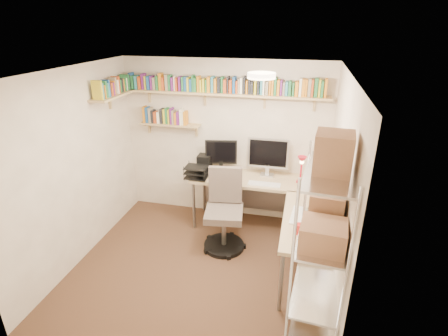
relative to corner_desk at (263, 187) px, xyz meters
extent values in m
plane|color=#42251C|center=(-0.70, -0.91, -0.81)|extent=(3.20, 3.20, 0.00)
cube|color=#C2B29E|center=(-0.70, 0.59, 0.44)|extent=(3.20, 0.04, 2.50)
cube|color=#C2B29E|center=(-2.30, -0.91, 0.44)|extent=(0.04, 3.00, 2.50)
cube|color=#C2B29E|center=(0.90, -0.91, 0.44)|extent=(0.04, 3.00, 2.50)
cube|color=#C2B29E|center=(-0.70, -2.41, 0.44)|extent=(3.20, 0.04, 2.50)
cube|color=silver|center=(-0.70, -0.91, 1.69)|extent=(3.20, 3.00, 0.04)
cube|color=white|center=(0.89, -0.36, 0.74)|extent=(0.01, 0.30, 0.42)
cube|color=silver|center=(0.89, -0.76, 0.69)|extent=(0.01, 0.28, 0.38)
cylinder|color=#FFEAC6|center=(0.00, -0.71, 1.65)|extent=(0.30, 0.30, 0.06)
cube|color=tan|center=(-0.70, 0.46, 1.21)|extent=(3.05, 0.25, 0.03)
cube|color=tan|center=(-2.18, 0.04, 1.21)|extent=(0.25, 1.00, 0.03)
cube|color=tan|center=(-1.55, 0.49, 0.69)|extent=(0.95, 0.20, 0.02)
cube|color=tan|center=(-1.90, 0.53, 1.14)|extent=(0.03, 0.20, 0.20)
cube|color=tan|center=(-1.00, 0.53, 1.14)|extent=(0.03, 0.20, 0.20)
cube|color=tan|center=(-0.10, 0.53, 1.14)|extent=(0.03, 0.20, 0.20)
cube|color=tan|center=(0.60, 0.53, 1.14)|extent=(0.03, 0.20, 0.20)
cube|color=teal|center=(-2.17, 0.46, 1.33)|extent=(0.03, 0.12, 0.21)
cube|color=#1A4B8A|center=(-2.13, 0.46, 1.35)|extent=(0.03, 0.14, 0.24)
cube|color=#246D38|center=(-2.09, 0.46, 1.33)|extent=(0.04, 0.15, 0.20)
cube|color=teal|center=(-2.03, 0.46, 1.33)|extent=(0.04, 0.15, 0.20)
cube|color=#B44318|center=(-1.98, 0.46, 1.32)|extent=(0.04, 0.14, 0.19)
cube|color=#611D6D|center=(-1.93, 0.46, 1.34)|extent=(0.04, 0.12, 0.23)
cube|color=gold|center=(-1.88, 0.46, 1.33)|extent=(0.03, 0.13, 0.20)
cube|color=#1A4B8A|center=(-1.84, 0.46, 1.33)|extent=(0.04, 0.13, 0.20)
cube|color=#611D6D|center=(-1.79, 0.46, 1.33)|extent=(0.03, 0.12, 0.20)
cube|color=gray|center=(-1.74, 0.46, 1.32)|extent=(0.04, 0.14, 0.18)
cube|color=#246D38|center=(-1.69, 0.46, 1.33)|extent=(0.03, 0.15, 0.21)
cube|color=orange|center=(-1.65, 0.46, 1.35)|extent=(0.04, 0.11, 0.25)
cube|color=#B44318|center=(-1.60, 0.46, 1.32)|extent=(0.04, 0.13, 0.19)
cube|color=gray|center=(-1.55, 0.46, 1.34)|extent=(0.04, 0.13, 0.23)
cube|color=#246D38|center=(-1.50, 0.46, 1.34)|extent=(0.03, 0.12, 0.23)
cube|color=#611D6D|center=(-1.46, 0.46, 1.32)|extent=(0.03, 0.15, 0.19)
cube|color=white|center=(-1.42, 0.46, 1.33)|extent=(0.02, 0.12, 0.21)
cube|color=#B44318|center=(-1.39, 0.46, 1.32)|extent=(0.03, 0.15, 0.19)
cube|color=#611D6D|center=(-1.34, 0.46, 1.33)|extent=(0.03, 0.12, 0.21)
cube|color=#246D38|center=(-1.30, 0.46, 1.33)|extent=(0.03, 0.13, 0.21)
cube|color=#1A4B8A|center=(-1.25, 0.46, 1.33)|extent=(0.04, 0.12, 0.21)
cube|color=gold|center=(-1.21, 0.46, 1.33)|extent=(0.03, 0.14, 0.20)
cube|color=#1A4B8A|center=(-1.17, 0.46, 1.32)|extent=(0.03, 0.14, 0.18)
cube|color=#246D38|center=(-1.14, 0.46, 1.35)|extent=(0.02, 0.13, 0.24)
cube|color=#246D38|center=(-1.10, 0.46, 1.33)|extent=(0.04, 0.15, 0.20)
cube|color=orange|center=(-1.06, 0.46, 1.34)|extent=(0.03, 0.12, 0.22)
cube|color=gold|center=(-1.02, 0.46, 1.32)|extent=(0.03, 0.14, 0.18)
cube|color=gold|center=(-0.98, 0.46, 1.32)|extent=(0.03, 0.12, 0.19)
cube|color=#246D38|center=(-0.94, 0.46, 1.32)|extent=(0.03, 0.13, 0.18)
cube|color=orange|center=(-0.90, 0.46, 1.34)|extent=(0.04, 0.14, 0.22)
cube|color=teal|center=(-0.85, 0.46, 1.34)|extent=(0.04, 0.14, 0.23)
cube|color=orange|center=(-0.80, 0.46, 1.33)|extent=(0.04, 0.14, 0.20)
cube|color=black|center=(-0.75, 0.46, 1.33)|extent=(0.04, 0.14, 0.21)
cube|color=#246D38|center=(-0.70, 0.46, 1.34)|extent=(0.03, 0.12, 0.23)
cube|color=#B44318|center=(-0.66, 0.46, 1.32)|extent=(0.04, 0.13, 0.19)
cube|color=black|center=(-0.62, 0.46, 1.34)|extent=(0.02, 0.14, 0.23)
cube|color=#B44318|center=(-0.58, 0.46, 1.32)|extent=(0.04, 0.12, 0.19)
cube|color=#1A4B8A|center=(-0.53, 0.46, 1.34)|extent=(0.04, 0.14, 0.23)
cube|color=#B44318|center=(-0.49, 0.46, 1.32)|extent=(0.02, 0.13, 0.18)
cube|color=gray|center=(-0.46, 0.46, 1.33)|extent=(0.03, 0.12, 0.20)
cube|color=white|center=(-0.43, 0.46, 1.34)|extent=(0.03, 0.12, 0.22)
cube|color=black|center=(-0.38, 0.46, 1.35)|extent=(0.03, 0.14, 0.24)
cube|color=orange|center=(-0.35, 0.46, 1.32)|extent=(0.03, 0.12, 0.18)
cube|color=black|center=(-0.31, 0.46, 1.34)|extent=(0.03, 0.12, 0.21)
cube|color=black|center=(-0.28, 0.46, 1.31)|extent=(0.04, 0.12, 0.17)
cube|color=gold|center=(-0.23, 0.46, 1.32)|extent=(0.03, 0.11, 0.19)
cube|color=black|center=(-0.18, 0.46, 1.32)|extent=(0.03, 0.14, 0.19)
cube|color=teal|center=(-0.14, 0.46, 1.33)|extent=(0.03, 0.12, 0.20)
cube|color=white|center=(-0.11, 0.46, 1.35)|extent=(0.02, 0.14, 0.24)
cube|color=gray|center=(-0.06, 0.46, 1.32)|extent=(0.04, 0.12, 0.18)
cube|color=orange|center=(-0.02, 0.46, 1.33)|extent=(0.02, 0.14, 0.20)
cube|color=orange|center=(0.01, 0.46, 1.34)|extent=(0.03, 0.14, 0.23)
cube|color=#246D38|center=(0.05, 0.46, 1.35)|extent=(0.03, 0.14, 0.24)
cube|color=orange|center=(0.09, 0.46, 1.33)|extent=(0.04, 0.13, 0.21)
cube|color=#611D6D|center=(0.13, 0.46, 1.33)|extent=(0.03, 0.15, 0.21)
cube|color=gray|center=(0.17, 0.46, 1.32)|extent=(0.03, 0.13, 0.18)
cube|color=teal|center=(0.21, 0.46, 1.32)|extent=(0.03, 0.15, 0.19)
cube|color=#246D38|center=(0.25, 0.46, 1.33)|extent=(0.04, 0.14, 0.20)
cube|color=#246D38|center=(0.30, 0.46, 1.32)|extent=(0.03, 0.12, 0.18)
cube|color=orange|center=(0.34, 0.46, 1.33)|extent=(0.04, 0.15, 0.20)
cube|color=white|center=(0.39, 0.46, 1.35)|extent=(0.03, 0.13, 0.24)
cube|color=orange|center=(0.43, 0.46, 1.34)|extent=(0.04, 0.13, 0.23)
cube|color=orange|center=(0.47, 0.46, 1.34)|extent=(0.03, 0.13, 0.23)
cube|color=gray|center=(0.51, 0.46, 1.35)|extent=(0.04, 0.12, 0.24)
cube|color=#B44318|center=(0.55, 0.46, 1.34)|extent=(0.03, 0.12, 0.23)
cube|color=#246D38|center=(0.60, 0.46, 1.35)|extent=(0.04, 0.12, 0.25)
cube|color=gold|center=(0.64, 0.46, 1.35)|extent=(0.03, 0.13, 0.24)
cube|color=#246D38|center=(0.68, 0.46, 1.34)|extent=(0.03, 0.14, 0.22)
cube|color=orange|center=(0.72, 0.46, 1.35)|extent=(0.03, 0.14, 0.25)
cube|color=gold|center=(-2.18, -0.40, 1.35)|extent=(0.15, 0.03, 0.25)
cube|color=teal|center=(-2.18, -0.36, 1.33)|extent=(0.13, 0.04, 0.21)
cube|color=orange|center=(-2.18, -0.32, 1.32)|extent=(0.14, 0.02, 0.18)
cube|color=#246D38|center=(-2.18, -0.27, 1.34)|extent=(0.13, 0.04, 0.22)
cube|color=teal|center=(-2.18, -0.23, 1.32)|extent=(0.14, 0.03, 0.19)
cube|color=#1A4B8A|center=(-2.18, -0.19, 1.34)|extent=(0.12, 0.03, 0.23)
cube|color=#B44318|center=(-2.18, -0.15, 1.32)|extent=(0.15, 0.04, 0.18)
cube|color=#611D6D|center=(-2.18, -0.09, 1.32)|extent=(0.14, 0.04, 0.17)
cube|color=orange|center=(-2.18, -0.05, 1.32)|extent=(0.12, 0.03, 0.19)
cube|color=gray|center=(-2.18, -0.01, 1.34)|extent=(0.11, 0.04, 0.23)
cube|color=white|center=(-2.18, 0.03, 1.32)|extent=(0.13, 0.03, 0.19)
cube|color=#B44318|center=(-2.18, 0.07, 1.35)|extent=(0.12, 0.04, 0.23)
cube|color=#246D38|center=(-2.18, 0.11, 1.32)|extent=(0.13, 0.03, 0.18)
cube|color=black|center=(-2.18, 0.16, 1.33)|extent=(0.14, 0.04, 0.20)
cube|color=orange|center=(-2.18, 0.20, 1.32)|extent=(0.13, 0.03, 0.18)
cube|color=#246D38|center=(-2.18, 0.24, 1.33)|extent=(0.15, 0.03, 0.19)
cube|color=white|center=(-2.18, 0.29, 1.32)|extent=(0.12, 0.04, 0.18)
cube|color=#246D38|center=(-2.18, 0.34, 1.34)|extent=(0.13, 0.04, 0.22)
cube|color=black|center=(-2.18, 0.39, 1.34)|extent=(0.13, 0.03, 0.22)
cube|color=gray|center=(-2.18, 0.42, 1.31)|extent=(0.11, 0.02, 0.17)
cube|color=orange|center=(-2.18, 0.46, 1.32)|extent=(0.13, 0.04, 0.19)
cube|color=orange|center=(-1.96, 0.49, 0.83)|extent=(0.04, 0.12, 0.25)
cube|color=#1A4B8A|center=(-1.92, 0.49, 0.83)|extent=(0.04, 0.13, 0.24)
cube|color=gray|center=(-1.87, 0.49, 0.82)|extent=(0.04, 0.13, 0.23)
cube|color=black|center=(-1.83, 0.49, 0.81)|extent=(0.03, 0.13, 0.20)
cube|color=#B44318|center=(-1.78, 0.49, 0.79)|extent=(0.04, 0.12, 0.18)
cube|color=white|center=(-1.73, 0.49, 0.80)|extent=(0.04, 0.13, 0.18)
cube|color=black|center=(-1.67, 0.49, 0.82)|extent=(0.04, 0.13, 0.23)
cube|color=gold|center=(-1.63, 0.49, 0.82)|extent=(0.03, 0.12, 0.23)
cube|color=#246D38|center=(-1.59, 0.49, 0.83)|extent=(0.04, 0.12, 0.25)
cube|color=gold|center=(-1.55, 0.49, 0.82)|extent=(0.02, 0.13, 0.22)
cube|color=#611D6D|center=(-1.52, 0.49, 0.83)|extent=(0.03, 0.14, 0.25)
cube|color=gray|center=(-1.48, 0.49, 0.81)|extent=(0.03, 0.14, 0.22)
cube|color=orange|center=(-1.45, 0.49, 0.80)|extent=(0.04, 0.14, 0.18)
cube|color=#611D6D|center=(-1.40, 0.49, 0.81)|extent=(0.04, 0.13, 0.20)
cube|color=white|center=(-1.36, 0.49, 0.83)|extent=(0.02, 0.15, 0.24)
cube|color=white|center=(-1.33, 0.49, 0.81)|extent=(0.02, 0.12, 0.20)
cube|color=orange|center=(-1.29, 0.49, 0.81)|extent=(0.04, 0.14, 0.21)
cube|color=#C9B383|center=(-0.05, 0.27, -0.01)|extent=(2.10, 0.66, 0.04)
cube|color=#C9B383|center=(0.67, -0.76, -0.01)|extent=(0.66, 1.44, 0.04)
cylinder|color=gray|center=(-1.05, -0.01, -0.42)|extent=(0.04, 0.04, 0.77)
cylinder|color=gray|center=(-1.05, 0.54, -0.42)|extent=(0.04, 0.04, 0.77)
cylinder|color=gray|center=(0.94, 0.54, -0.42)|extent=(0.04, 0.04, 0.77)
cylinder|color=gray|center=(0.39, -1.42, -0.42)|extent=(0.04, 0.04, 0.77)
cylinder|color=gray|center=(0.94, -1.42, -0.42)|extent=(0.04, 0.04, 0.77)
cube|color=gray|center=(-0.05, 0.55, -0.36)|extent=(1.99, 0.02, 0.61)
cube|color=silver|center=(0.00, 0.40, 0.38)|extent=(0.61, 0.03, 0.46)
cube|color=black|center=(0.00, 0.38, 0.38)|extent=(0.55, 0.00, 0.40)
cube|color=black|center=(-0.71, 0.40, 0.33)|extent=(0.49, 0.03, 0.38)
cube|color=black|center=(0.82, -0.71, 0.35)|extent=(0.03, 0.64, 0.42)
cube|color=white|center=(0.80, -0.71, 0.35)|extent=(0.00, 0.58, 0.36)
cube|color=white|center=(0.00, 0.07, 0.02)|extent=(0.46, 0.14, 0.02)
cube|color=white|center=(0.50, -0.71, 0.02)|extent=(0.14, 0.44, 0.02)
cylinder|color=red|center=(0.50, 0.27, 0.02)|extent=(0.11, 0.11, 0.02)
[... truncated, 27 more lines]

